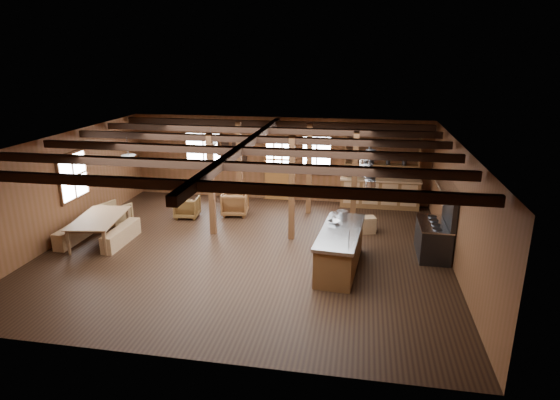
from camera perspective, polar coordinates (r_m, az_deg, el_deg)
name	(u,v)px	position (r m, az deg, el deg)	size (l,w,h in m)	color
room	(245,198)	(11.52, -4.23, 0.26)	(10.04, 9.04, 2.84)	black
ceiling_joists	(246,145)	(11.38, -4.16, 6.69)	(9.80, 8.82, 0.18)	black
timber_posts	(281,178)	(13.37, 0.11, 2.74)	(3.95, 2.35, 2.80)	#4F3016
back_door	(278,174)	(15.85, -0.26, 3.15)	(1.02, 0.08, 2.15)	brown
window_back_left	(204,151)	(16.36, -9.30, 5.95)	(1.32, 0.06, 1.32)	white
window_back_right	(317,155)	(15.52, 4.49, 5.52)	(1.02, 0.06, 1.32)	white
window_left	(73,176)	(13.94, -23.92, 2.68)	(0.14, 1.24, 1.32)	white
notice_boards	(234,151)	(16.02, -5.57, 6.00)	(1.08, 0.03, 0.90)	beige
back_counter	(380,189)	(15.46, 12.07, 1.31)	(2.55, 0.60, 2.45)	brown
pendant_lamps	(173,152)	(12.94, -12.97, 5.67)	(1.86, 2.36, 0.66)	#2C2C2E
pot_rack	(369,165)	(11.32, 10.76, 4.18)	(0.42, 3.00, 0.46)	#2C2C2E
kitchen_island	(340,249)	(10.94, 7.31, -5.94)	(1.10, 2.57, 1.20)	brown
step_stool	(367,225)	(13.27, 10.51, -2.98)	(0.51, 0.37, 0.46)	#976C44
commercial_range	(436,233)	(12.08, 18.47, -3.84)	(0.77, 1.45, 1.79)	#2C2C2E
dining_table	(102,230)	(13.23, -20.90, -3.40)	(1.97, 1.10, 0.69)	brown
bench_wall	(77,232)	(13.66, -23.56, -3.60)	(0.31, 1.67, 0.46)	#976C44
bench_aisle	(121,235)	(13.01, -18.78, -4.11)	(0.30, 1.61, 0.44)	#976C44
armchair_a	(187,207)	(14.51, -11.25, -0.85)	(0.69, 0.71, 0.65)	brown
armchair_b	(235,204)	(14.50, -5.50, -0.43)	(0.77, 0.79, 0.72)	brown
armchair_c	(116,214)	(14.41, -19.41, -1.62)	(0.71, 0.73, 0.67)	olive
counter_pot	(342,214)	(11.58, 7.55, -1.71)	(0.28, 0.28, 0.17)	silver
bowl	(334,222)	(11.17, 6.62, -2.67)	(0.28, 0.28, 0.07)	silver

